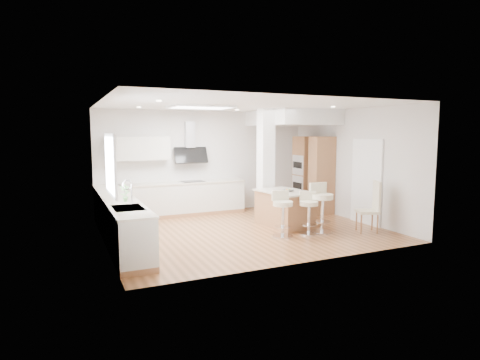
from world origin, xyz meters
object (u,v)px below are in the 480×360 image
bar_stool_a (282,211)px  bar_stool_c (322,205)px  peninsula (285,208)px  dining_chair (372,205)px  bar_stool_b (309,210)px

bar_stool_a → bar_stool_c: 0.97m
peninsula → dining_chair: (1.44, -1.33, 0.19)m
bar_stool_c → bar_stool_a: bearing=179.2°
bar_stool_c → bar_stool_b: bearing=-176.0°
bar_stool_a → dining_chair: bearing=-4.3°
bar_stool_c → dining_chair: 1.12m
peninsula → bar_stool_b: bearing=-93.0°
peninsula → bar_stool_a: bar_stool_a is taller
bar_stool_a → bar_stool_c: (0.97, -0.05, 0.07)m
bar_stool_c → peninsula: bearing=117.3°
peninsula → bar_stool_c: bar_stool_c is taller
bar_stool_b → dining_chair: size_ratio=0.81×
dining_chair → peninsula: bearing=161.5°
bar_stool_b → bar_stool_c: 0.36m
bar_stool_c → dining_chair: (1.02, -0.45, -0.00)m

